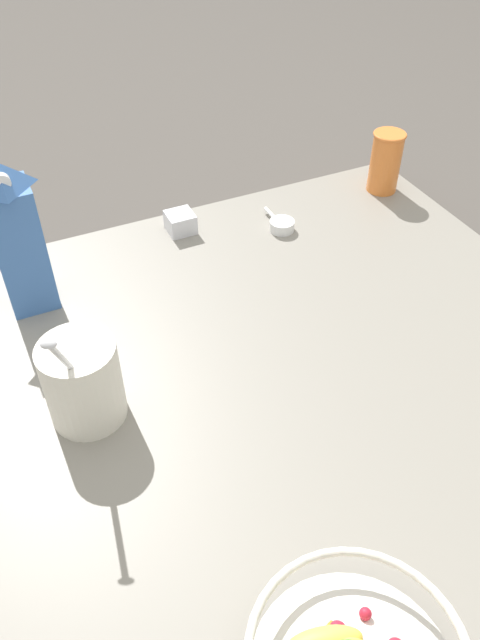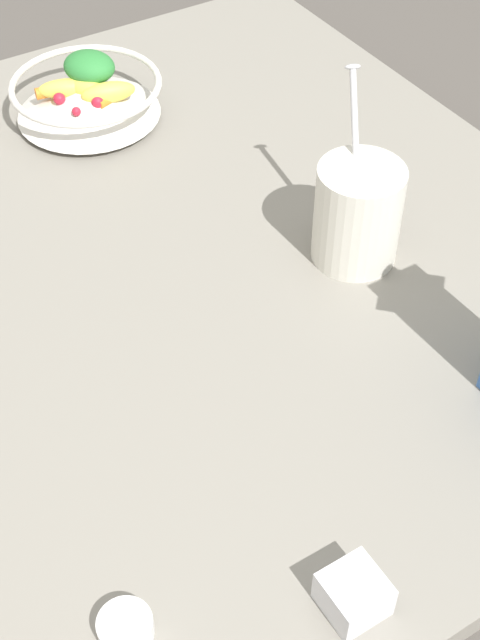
{
  "view_description": "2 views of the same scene",
  "coord_description": "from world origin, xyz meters",
  "views": [
    {
      "loc": [
        -0.29,
        -0.49,
        0.73
      ],
      "look_at": [
        0.0,
        0.14,
        0.1
      ],
      "focal_mm": 35.0,
      "sensor_mm": 36.0,
      "label": 1
    },
    {
      "loc": [
        0.32,
        0.77,
        0.78
      ],
      "look_at": [
        -0.04,
        0.18,
        0.08
      ],
      "focal_mm": 50.0,
      "sensor_mm": 36.0,
      "label": 2
    }
  ],
  "objects": [
    {
      "name": "countertop",
      "position": [
        0.0,
        0.0,
        0.02
      ],
      "size": [
        1.14,
        1.14,
        0.03
      ],
      "color": "gray",
      "rests_on": "ground_plane"
    },
    {
      "name": "spice_jar",
      "position": [
        0.04,
        0.5,
        0.05
      ],
      "size": [
        0.05,
        0.05,
        0.04
      ],
      "color": "silver",
      "rests_on": "countertop"
    },
    {
      "name": "measuring_scoop",
      "position": [
        0.22,
        0.42,
        0.04
      ],
      "size": [
        0.05,
        0.1,
        0.02
      ],
      "color": "white",
      "rests_on": "countertop"
    },
    {
      "name": "fruit_bowl",
      "position": [
        -0.09,
        -0.34,
        0.07
      ],
      "size": [
        0.22,
        0.22,
        0.09
      ],
      "color": "silver",
      "rests_on": "countertop"
    },
    {
      "name": "ground_plane",
      "position": [
        0.0,
        0.0,
        0.0
      ],
      "size": [
        6.0,
        6.0,
        0.0
      ],
      "primitive_type": "plane",
      "color": "#4C4742"
    },
    {
      "name": "yogurt_tub",
      "position": [
        -0.24,
        0.12,
        0.1
      ],
      "size": [
        0.11,
        0.14,
        0.22
      ],
      "color": "silver",
      "rests_on": "countertop"
    }
  ]
}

